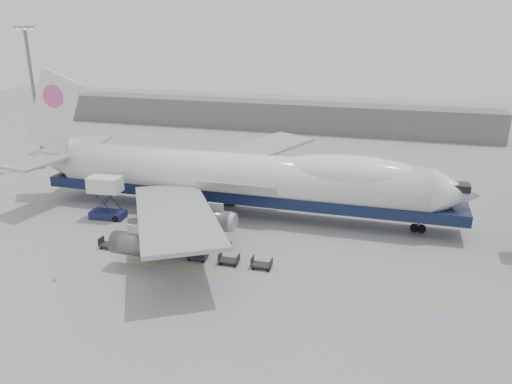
% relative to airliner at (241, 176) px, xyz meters
% --- Properties ---
extents(ground, '(260.00, 260.00, 0.00)m').
position_rel_airliner_xyz_m(ground, '(-0.64, -12.00, -5.62)').
color(ground, gray).
rests_on(ground, ground).
extents(apron_line, '(60.00, 0.15, 0.01)m').
position_rel_airliner_xyz_m(apron_line, '(-0.64, -18.00, -5.62)').
color(apron_line, gold).
rests_on(apron_line, ground).
extents(hangar, '(110.00, 8.00, 7.00)m').
position_rel_airliner_xyz_m(hangar, '(-10.64, 58.00, -2.12)').
color(hangar, slate).
rests_on(hangar, ground).
extents(floodlight_mast, '(2.40, 2.40, 25.43)m').
position_rel_airliner_xyz_m(floodlight_mast, '(-42.64, 12.00, 8.64)').
color(floodlight_mast, slate).
rests_on(floodlight_mast, ground).
extents(airliner, '(67.00, 55.30, 19.98)m').
position_rel_airliner_xyz_m(airliner, '(0.00, 0.00, 0.00)').
color(airliner, white).
rests_on(airliner, ground).
extents(catering_truck, '(5.00, 3.65, 6.06)m').
position_rel_airliner_xyz_m(catering_truck, '(-17.59, -6.74, -2.19)').
color(catering_truck, '#19204B').
rests_on(catering_truck, ground).
extents(traffic_cone, '(0.36, 0.36, 0.52)m').
position_rel_airliner_xyz_m(traffic_cone, '(-13.46, -24.19, -5.38)').
color(traffic_cone, orange).
rests_on(traffic_cone, ground).
extents(dolly_0, '(2.30, 1.35, 1.30)m').
position_rel_airliner_xyz_m(dolly_0, '(-12.14, -15.36, -5.09)').
color(dolly_0, '#2D2D30').
rests_on(dolly_0, ground).
extents(dolly_1, '(2.30, 1.35, 1.30)m').
position_rel_airliner_xyz_m(dolly_1, '(-8.27, -15.36, -5.09)').
color(dolly_1, '#2D2D30').
rests_on(dolly_1, ground).
extents(dolly_2, '(2.30, 1.35, 1.30)m').
position_rel_airliner_xyz_m(dolly_2, '(-4.40, -15.36, -5.09)').
color(dolly_2, '#2D2D30').
rests_on(dolly_2, ground).
extents(dolly_3, '(2.30, 1.35, 1.30)m').
position_rel_airliner_xyz_m(dolly_3, '(-0.53, -15.36, -5.09)').
color(dolly_3, '#2D2D30').
rests_on(dolly_3, ground).
extents(dolly_4, '(2.30, 1.35, 1.30)m').
position_rel_airliner_xyz_m(dolly_4, '(3.34, -15.36, -5.09)').
color(dolly_4, '#2D2D30').
rests_on(dolly_4, ground).
extents(dolly_5, '(2.30, 1.35, 1.30)m').
position_rel_airliner_xyz_m(dolly_5, '(7.21, -15.36, -5.09)').
color(dolly_5, '#2D2D30').
rests_on(dolly_5, ground).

